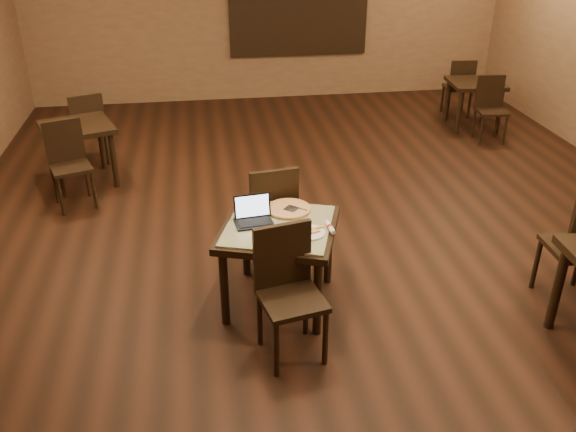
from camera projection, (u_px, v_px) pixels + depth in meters
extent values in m
plane|color=black|center=(329.00, 233.00, 6.43)|extent=(10.00, 10.00, 0.00)
cube|color=#866244|center=(269.00, 9.00, 10.11)|extent=(8.00, 0.02, 3.00)
cube|color=#245987|center=(299.00, 5.00, 10.13)|extent=(2.20, 0.04, 1.50)
cube|color=black|center=(299.00, 6.00, 10.11)|extent=(2.34, 0.02, 1.64)
cylinder|color=black|center=(224.00, 287.00, 4.92)|extent=(0.07, 0.07, 0.71)
cylinder|color=black|center=(246.00, 241.00, 5.58)|extent=(0.07, 0.07, 0.71)
cylinder|color=black|center=(318.00, 297.00, 4.80)|extent=(0.07, 0.07, 0.71)
cylinder|color=black|center=(328.00, 248.00, 5.46)|extent=(0.07, 0.07, 0.71)
cube|color=black|center=(279.00, 229.00, 5.02)|extent=(1.16, 1.16, 0.06)
cube|color=#182A9D|center=(279.00, 226.00, 5.00)|extent=(1.06, 1.06, 0.02)
cylinder|color=black|center=(277.00, 350.00, 4.41)|extent=(0.04, 0.04, 0.48)
cylinder|color=black|center=(260.00, 319.00, 4.73)|extent=(0.04, 0.04, 0.48)
cylinder|color=black|center=(325.00, 338.00, 4.53)|extent=(0.04, 0.04, 0.48)
cylinder|color=black|center=(306.00, 309.00, 4.85)|extent=(0.04, 0.04, 0.48)
cube|color=black|center=(292.00, 300.00, 4.51)|extent=(0.53, 0.53, 0.04)
cube|color=black|center=(282.00, 255.00, 4.55)|extent=(0.45, 0.14, 0.51)
cylinder|color=black|center=(283.00, 226.00, 6.07)|extent=(0.04, 0.04, 0.48)
cylinder|color=black|center=(294.00, 245.00, 5.74)|extent=(0.04, 0.04, 0.48)
cylinder|color=black|center=(245.00, 232.00, 5.97)|extent=(0.04, 0.04, 0.48)
cylinder|color=black|center=(255.00, 251.00, 5.64)|extent=(0.04, 0.04, 0.48)
cube|color=black|center=(269.00, 214.00, 5.74)|extent=(0.51, 0.51, 0.04)
cube|color=black|center=(274.00, 197.00, 5.44)|extent=(0.45, 0.11, 0.51)
cube|color=black|center=(254.00, 223.00, 5.01)|extent=(0.33, 0.25, 0.01)
cube|color=black|center=(252.00, 206.00, 5.06)|extent=(0.31, 0.08, 0.20)
cube|color=silver|center=(252.00, 206.00, 5.06)|extent=(0.28, 0.07, 0.18)
cylinder|color=white|center=(309.00, 233.00, 4.87)|extent=(0.26, 0.26, 0.01)
cylinder|color=silver|center=(289.00, 210.00, 5.23)|extent=(0.37, 0.37, 0.01)
cylinder|color=beige|center=(289.00, 209.00, 5.22)|extent=(0.37, 0.37, 0.02)
torus|color=#D48A44|center=(289.00, 208.00, 5.22)|extent=(0.38, 0.38, 0.02)
cube|color=silver|center=(291.00, 209.00, 5.20)|extent=(0.27, 0.26, 0.01)
cylinder|color=white|center=(330.00, 227.00, 4.92)|extent=(0.05, 0.19, 0.04)
cylinder|color=red|center=(330.00, 227.00, 4.92)|extent=(0.05, 0.04, 0.04)
cylinder|color=black|center=(459.00, 112.00, 8.97)|extent=(0.07, 0.07, 0.67)
cylinder|color=black|center=(447.00, 100.00, 9.51)|extent=(0.07, 0.07, 0.67)
cylinder|color=black|center=(499.00, 112.00, 9.00)|extent=(0.07, 0.07, 0.67)
cylinder|color=black|center=(485.00, 100.00, 9.53)|extent=(0.07, 0.07, 0.67)
cube|color=black|center=(476.00, 83.00, 9.09)|extent=(0.83, 0.83, 0.06)
cylinder|color=black|center=(481.00, 131.00, 8.61)|extent=(0.04, 0.04, 0.43)
cylinder|color=black|center=(474.00, 123.00, 8.91)|extent=(0.04, 0.04, 0.43)
cylinder|color=black|center=(505.00, 131.00, 8.63)|extent=(0.04, 0.04, 0.43)
cylinder|color=black|center=(496.00, 123.00, 8.93)|extent=(0.04, 0.04, 0.43)
cube|color=black|center=(491.00, 111.00, 8.66)|extent=(0.43, 0.43, 0.04)
cube|color=black|center=(490.00, 91.00, 8.71)|extent=(0.40, 0.08, 0.45)
cylinder|color=black|center=(463.00, 98.00, 10.01)|extent=(0.04, 0.04, 0.43)
cylinder|color=black|center=(469.00, 105.00, 9.71)|extent=(0.04, 0.04, 0.43)
cylinder|color=black|center=(442.00, 99.00, 9.99)|extent=(0.04, 0.04, 0.43)
cylinder|color=black|center=(448.00, 105.00, 9.69)|extent=(0.04, 0.04, 0.43)
cube|color=black|center=(457.00, 88.00, 9.74)|extent=(0.43, 0.43, 0.04)
cube|color=black|center=(463.00, 75.00, 9.47)|extent=(0.40, 0.08, 0.45)
cylinder|color=black|center=(59.00, 170.00, 7.04)|extent=(0.07, 0.07, 0.71)
cylinder|color=black|center=(49.00, 152.00, 7.54)|extent=(0.07, 0.07, 0.71)
cylinder|color=black|center=(114.00, 160.00, 7.31)|extent=(0.07, 0.07, 0.71)
cylinder|color=black|center=(101.00, 143.00, 7.80)|extent=(0.07, 0.07, 0.71)
cube|color=black|center=(76.00, 127.00, 7.25)|extent=(1.02, 1.02, 0.06)
cylinder|color=black|center=(61.00, 197.00, 6.70)|extent=(0.04, 0.04, 0.45)
cylinder|color=black|center=(55.00, 185.00, 6.98)|extent=(0.04, 0.04, 0.45)
cylinder|color=black|center=(94.00, 190.00, 6.85)|extent=(0.04, 0.04, 0.45)
cylinder|color=black|center=(87.00, 179.00, 7.13)|extent=(0.04, 0.04, 0.45)
cube|color=black|center=(71.00, 168.00, 6.80)|extent=(0.54, 0.54, 0.04)
cube|color=black|center=(64.00, 140.00, 6.83)|extent=(0.41, 0.18, 0.48)
cylinder|color=black|center=(100.00, 140.00, 8.27)|extent=(0.04, 0.04, 0.45)
cylinder|color=black|center=(107.00, 148.00, 7.99)|extent=(0.04, 0.04, 0.45)
cylinder|color=black|center=(73.00, 144.00, 8.11)|extent=(0.04, 0.04, 0.45)
cylinder|color=black|center=(79.00, 153.00, 7.83)|extent=(0.04, 0.04, 0.45)
cube|color=black|center=(87.00, 129.00, 7.94)|extent=(0.54, 0.54, 0.04)
cube|color=black|center=(87.00, 114.00, 7.67)|extent=(0.41, 0.18, 0.48)
cylinder|color=black|center=(558.00, 287.00, 4.86)|extent=(0.08, 0.08, 0.79)
cylinder|color=black|center=(536.00, 264.00, 5.43)|extent=(0.04, 0.04, 0.50)
cylinder|color=black|center=(558.00, 289.00, 5.08)|extent=(0.04, 0.04, 0.50)
cube|color=black|center=(576.00, 248.00, 5.15)|extent=(0.49, 0.49, 0.04)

